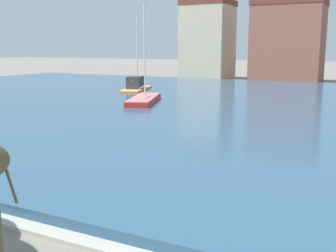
# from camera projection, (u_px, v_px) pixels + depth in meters

# --- Properties ---
(harbor_water) EXTENTS (90.51, 46.62, 0.42)m
(harbor_water) POSITION_uv_depth(u_px,v_px,m) (293.00, 109.00, 30.25)
(harbor_water) COLOR #2D5170
(harbor_water) RESTS_ON ground
(quay_edge_coping) EXTENTS (90.51, 0.50, 0.12)m
(quay_edge_coping) POSITION_uv_depth(u_px,v_px,m) (104.00, 247.00, 9.67)
(quay_edge_coping) COLOR #ADA89E
(quay_edge_coping) RESTS_ON ground
(sailboat_orange) EXTENTS (3.86, 7.47, 7.86)m
(sailboat_orange) POSITION_uv_depth(u_px,v_px,m) (137.00, 88.00, 42.32)
(sailboat_orange) COLOR orange
(sailboat_orange) RESTS_ON ground
(sailboat_red) EXTENTS (4.08, 7.46, 8.05)m
(sailboat_red) POSITION_uv_depth(u_px,v_px,m) (145.00, 101.00, 33.07)
(sailboat_red) COLOR red
(sailboat_red) RESTS_ON ground
(townhouse_tall_gabled) EXTENTS (6.66, 6.60, 11.34)m
(townhouse_tall_gabled) POSITION_uv_depth(u_px,v_px,m) (208.00, 40.00, 59.85)
(townhouse_tall_gabled) COLOR #C6B293
(townhouse_tall_gabled) RESTS_ON ground
(townhouse_corner_house) EXTENTS (9.14, 6.41, 10.87)m
(townhouse_corner_house) POSITION_uv_depth(u_px,v_px,m) (288.00, 42.00, 54.71)
(townhouse_corner_house) COLOR #8E5142
(townhouse_corner_house) RESTS_ON ground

